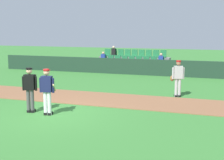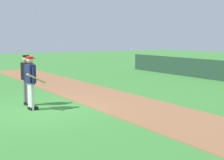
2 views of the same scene
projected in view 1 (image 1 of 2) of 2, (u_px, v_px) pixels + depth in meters
The scene contains 7 objects.
ground_plane at pixel (51, 114), 12.16m from camera, with size 80.00×80.00×0.00m, color #387A33.
infield_dirt_path at pixel (82, 97), 14.92m from camera, with size 28.00×2.73×0.03m, color brown.
dugout_fence at pixel (128, 67), 22.38m from camera, with size 20.00×0.16×1.12m, color #1E3828.
stadium_bleachers at pixel (133, 65), 23.75m from camera, with size 5.55×2.10×1.90m.
batter_navy_jersey at pixel (47, 90), 11.80m from camera, with size 0.72×0.75×1.76m.
umpire_home_plate at pixel (30, 87), 12.18m from camera, with size 0.58×0.37×1.76m.
runner_grey_jersey at pixel (178, 77), 14.94m from camera, with size 0.67×0.39×1.76m.
Camera 1 is at (5.97, -10.43, 3.26)m, focal length 50.52 mm.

